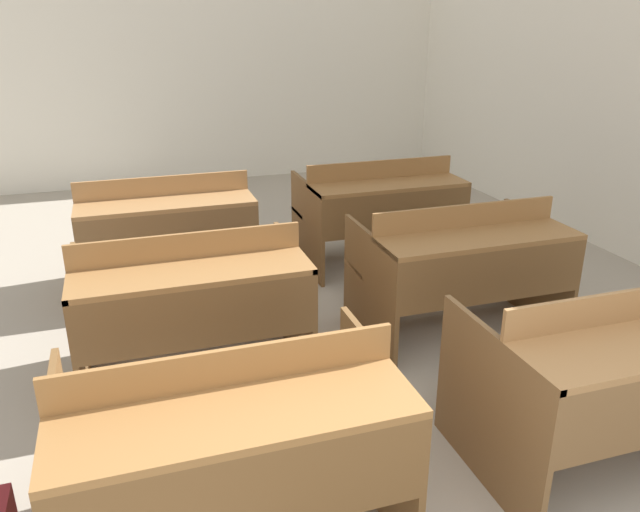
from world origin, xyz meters
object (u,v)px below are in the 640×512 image
bench_front_right (615,371)px  bench_third_left (167,228)px  bench_second_left (191,300)px  bench_third_right (379,208)px  bench_second_right (461,264)px  bench_front_left (232,442)px

bench_front_right → bench_third_left: same height
bench_second_left → bench_third_right: same height
bench_second_right → bench_third_left: 2.14m
bench_second_right → bench_third_right: bearing=90.4°
bench_second_left → bench_second_right: bearing=0.5°
bench_front_right → bench_third_right: size_ratio=1.00×
bench_front_right → bench_third_right: 2.63m
bench_front_left → bench_third_left: same height
bench_third_right → bench_second_left: bearing=-141.9°
bench_front_right → bench_third_left: bearing=123.0°
bench_front_left → bench_third_right: size_ratio=1.00×
bench_third_left → bench_third_right: bearing=-0.1°
bench_front_right → bench_second_right: 1.33m
bench_third_left → bench_front_right: bearing=-57.0°
bench_front_right → bench_second_right: size_ratio=1.00×
bench_front_right → bench_second_left: 2.14m
bench_second_left → bench_front_left: bearing=-90.5°
bench_second_left → bench_third_left: same height
bench_second_right → bench_third_right: size_ratio=1.00×
bench_third_right → bench_third_left: bearing=179.9°
bench_front_left → bench_third_left: 2.60m
bench_front_right → bench_third_right: (-0.02, 2.63, 0.00)m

